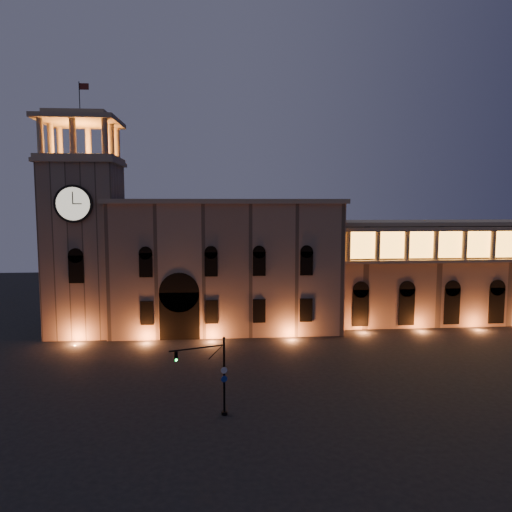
% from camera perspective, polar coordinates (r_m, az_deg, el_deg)
% --- Properties ---
extents(ground, '(160.00, 160.00, 0.00)m').
position_cam_1_polar(ground, '(48.96, -0.32, -14.37)').
color(ground, black).
rests_on(ground, ground).
extents(government_building, '(30.80, 12.80, 17.60)m').
position_cam_1_polar(government_building, '(68.18, -3.50, -0.94)').
color(government_building, '#876C58').
rests_on(government_building, ground).
extents(clock_tower, '(9.80, 9.80, 32.40)m').
position_cam_1_polar(clock_tower, '(68.97, -19.00, 1.93)').
color(clock_tower, '#876C58').
rests_on(clock_tower, ground).
extents(colonnade_wing, '(40.60, 11.50, 14.50)m').
position_cam_1_polar(colonnade_wing, '(78.80, 22.10, -1.48)').
color(colonnade_wing, '#826753').
rests_on(colonnade_wing, ground).
extents(traffic_light, '(4.51, 1.75, 6.48)m').
position_cam_1_polar(traffic_light, '(41.04, -4.73, -13.45)').
color(traffic_light, black).
rests_on(traffic_light, ground).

